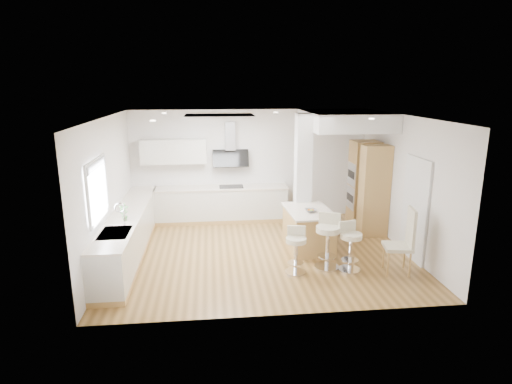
{
  "coord_description": "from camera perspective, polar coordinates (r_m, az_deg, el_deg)",
  "views": [
    {
      "loc": [
        -1.0,
        -8.27,
        3.42
      ],
      "look_at": [
        -0.07,
        0.4,
        1.2
      ],
      "focal_mm": 30.0,
      "sensor_mm": 36.0,
      "label": 1
    }
  ],
  "objects": [
    {
      "name": "bar_stool_b",
      "position": [
        8.22,
        9.56,
        -6.08
      ],
      "size": [
        0.62,
        0.62,
        1.05
      ],
      "rotation": [
        0.0,
        0.0,
        -0.41
      ],
      "color": "silver",
      "rests_on": "ground"
    },
    {
      "name": "skylight",
      "position": [
        8.89,
        -4.84,
        10.02
      ],
      "size": [
        4.1,
        2.1,
        0.06
      ],
      "color": "silver",
      "rests_on": "ground"
    },
    {
      "name": "counter_back",
      "position": [
        10.84,
        -5.49,
        -0.37
      ],
      "size": [
        3.62,
        0.63,
        2.5
      ],
      "color": "tan",
      "rests_on": "ground"
    },
    {
      "name": "doorway_right",
      "position": [
        8.97,
        20.45,
        -2.32
      ],
      "size": [
        0.05,
        1.0,
        2.1
      ],
      "color": "#4E463D",
      "rests_on": "ground"
    },
    {
      "name": "peninsula",
      "position": [
        9.2,
        7.0,
        -4.87
      ],
      "size": [
        0.98,
        1.42,
        0.9
      ],
      "rotation": [
        0.0,
        0.0,
        0.05
      ],
      "color": "tan",
      "rests_on": "ground"
    },
    {
      "name": "pillar",
      "position": [
        9.66,
        6.26,
        2.1
      ],
      "size": [
        0.35,
        0.35,
        2.8
      ],
      "color": "silver",
      "rests_on": "ground"
    },
    {
      "name": "counter_left",
      "position": [
        9.16,
        -16.55,
        -5.23
      ],
      "size": [
        0.63,
        4.5,
        1.35
      ],
      "color": "tan",
      "rests_on": "ground"
    },
    {
      "name": "bar_stool_a",
      "position": [
        7.97,
        5.35,
        -7.38
      ],
      "size": [
        0.46,
        0.46,
        0.87
      ],
      "rotation": [
        0.0,
        0.0,
        -0.21
      ],
      "color": "silver",
      "rests_on": "ground"
    },
    {
      "name": "ground",
      "position": [
        9.0,
        0.71,
        -8.07
      ],
      "size": [
        6.0,
        6.0,
        0.0
      ],
      "primitive_type": "plane",
      "color": "olive",
      "rests_on": "ground"
    },
    {
      "name": "bar_stool_c",
      "position": [
        8.21,
        12.45,
        -6.76
      ],
      "size": [
        0.51,
        0.51,
        0.93
      ],
      "rotation": [
        0.0,
        0.0,
        0.26
      ],
      "color": "silver",
      "rests_on": "ground"
    },
    {
      "name": "ceiling",
      "position": [
        9.0,
        0.71,
        -8.07
      ],
      "size": [
        6.0,
        5.0,
        0.02
      ],
      "primitive_type": "cube",
      "color": "white",
      "rests_on": "ground"
    },
    {
      "name": "wall_right",
      "position": [
        9.41,
        19.21,
        1.05
      ],
      "size": [
        0.04,
        5.0,
        2.8
      ],
      "primitive_type": "cube",
      "color": "silver",
      "rests_on": "ground"
    },
    {
      "name": "wall_back",
      "position": [
        11.0,
        -0.82,
        3.67
      ],
      "size": [
        6.0,
        0.04,
        2.8
      ],
      "primitive_type": "cube",
      "color": "silver",
      "rests_on": "ground"
    },
    {
      "name": "oven_column",
      "position": [
        10.46,
        14.63,
        0.68
      ],
      "size": [
        0.63,
        1.21,
        2.1
      ],
      "color": "tan",
      "rests_on": "ground"
    },
    {
      "name": "dining_chair",
      "position": [
        8.32,
        19.16,
        -5.92
      ],
      "size": [
        0.56,
        0.56,
        1.24
      ],
      "rotation": [
        0.0,
        0.0,
        -0.18
      ],
      "color": "beige",
      "rests_on": "ground"
    },
    {
      "name": "soffit",
      "position": [
        10.19,
        11.76,
        9.34
      ],
      "size": [
        1.78,
        2.2,
        0.4
      ],
      "color": "white",
      "rests_on": "ground"
    },
    {
      "name": "wall_left",
      "position": [
        8.74,
        -19.18,
        0.09
      ],
      "size": [
        0.04,
        5.0,
        2.8
      ],
      "primitive_type": "cube",
      "color": "silver",
      "rests_on": "ground"
    },
    {
      "name": "window_left",
      "position": [
        7.82,
        -20.45,
        0.59
      ],
      "size": [
        0.06,
        1.28,
        1.07
      ],
      "color": "white",
      "rests_on": "ground"
    }
  ]
}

